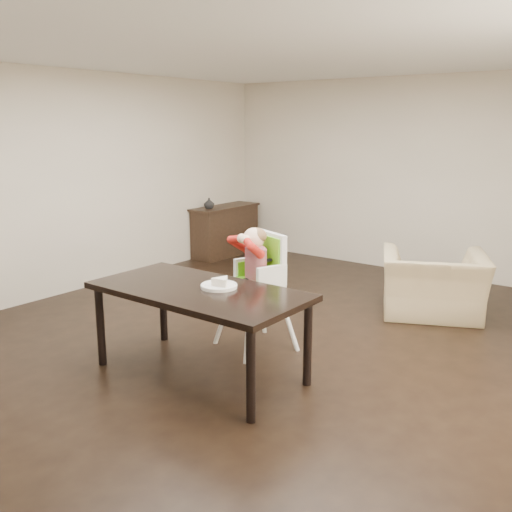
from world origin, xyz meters
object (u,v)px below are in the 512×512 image
at_px(high_chair, 258,264).
at_px(armchair, 434,274).
at_px(dining_table, 199,298).
at_px(sideboard, 225,230).

bearing_deg(high_chair, armchair, 83.39).
distance_m(dining_table, high_chair, 0.79).
height_order(dining_table, sideboard, sideboard).
bearing_deg(armchair, dining_table, 44.54).
bearing_deg(dining_table, sideboard, 127.44).
xyz_separation_m(high_chair, sideboard, (-2.75, 2.79, -0.41)).
xyz_separation_m(dining_table, sideboard, (-2.73, 3.57, -0.27)).
height_order(high_chair, sideboard, high_chair).
bearing_deg(dining_table, armchair, 69.49).
relative_size(dining_table, armchair, 1.67).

